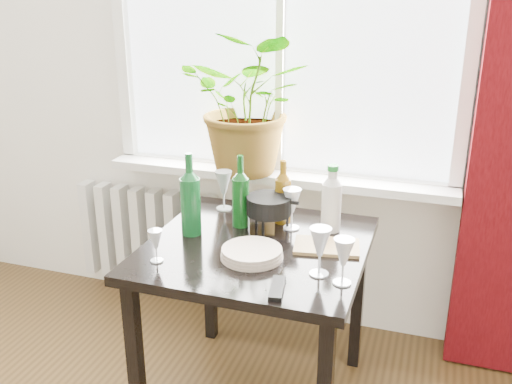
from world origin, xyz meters
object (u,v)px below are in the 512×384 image
(radiator, at_px, (148,236))
(table, at_px, (257,264))
(wine_bottle_right, at_px, (241,191))
(wineglass_back_center, at_px, (292,208))
(tv_remote, at_px, (277,288))
(wineglass_front_right, at_px, (320,251))
(plate_stack, at_px, (252,253))
(potted_plant, at_px, (252,104))
(cutting_board, at_px, (327,246))
(wine_bottle_left, at_px, (190,194))
(wineglass_front_left, at_px, (156,246))
(cleaning_bottle, at_px, (332,198))
(wineglass_back_left, at_px, (224,190))
(fondue_pot, at_px, (269,213))
(wineglass_far_right, at_px, (343,261))
(bottle_amber, at_px, (283,191))

(radiator, height_order, table, table)
(wine_bottle_right, xyz_separation_m, wineglass_back_center, (0.21, 0.04, -0.07))
(tv_remote, bearing_deg, wineglass_front_right, 44.93)
(tv_remote, bearing_deg, wineglass_back_center, 90.00)
(plate_stack, height_order, tv_remote, plate_stack)
(potted_plant, xyz_separation_m, cutting_board, (0.48, -0.50, -0.43))
(wine_bottle_left, relative_size, plate_stack, 1.48)
(wineglass_front_right, relative_size, wineglass_front_left, 1.44)
(wine_bottle_left, bearing_deg, table, -1.95)
(radiator, bearing_deg, cleaning_bottle, -20.32)
(wine_bottle_left, height_order, plate_stack, wine_bottle_left)
(wineglass_front_right, xyz_separation_m, cutting_board, (-0.02, 0.22, -0.08))
(wineglass_back_left, bearing_deg, radiator, 151.16)
(radiator, bearing_deg, fondue_pot, -29.29)
(wineglass_front_left, bearing_deg, wineglass_back_left, 85.45)
(wineglass_front_left, height_order, tv_remote, wineglass_front_left)
(wineglass_back_left, distance_m, plate_stack, 0.52)
(table, bearing_deg, fondue_pot, 88.88)
(radiator, distance_m, potted_plant, 1.03)
(wineglass_far_right, bearing_deg, wineglass_front_right, 157.14)
(cleaning_bottle, bearing_deg, plate_stack, -123.27)
(cleaning_bottle, height_order, tv_remote, cleaning_bottle)
(wineglass_front_right, bearing_deg, fondue_pot, 131.39)
(wineglass_front_right, xyz_separation_m, plate_stack, (-0.27, 0.05, -0.07))
(wine_bottle_right, height_order, fondue_pot, wine_bottle_right)
(wineglass_front_right, relative_size, wineglass_far_right, 1.06)
(table, xyz_separation_m, fondue_pot, (0.00, 0.15, 0.16))
(table, height_order, wineglass_front_left, wineglass_front_left)
(potted_plant, relative_size, cutting_board, 2.67)
(bottle_amber, bearing_deg, plate_stack, -92.42)
(cutting_board, bearing_deg, wineglass_far_right, -67.50)
(potted_plant, bearing_deg, wine_bottle_right, -77.76)
(wineglass_far_right, relative_size, cutting_board, 0.69)
(table, bearing_deg, wineglass_far_right, -29.04)
(wine_bottle_left, height_order, cutting_board, wine_bottle_left)
(table, relative_size, cutting_board, 3.40)
(bottle_amber, height_order, fondue_pot, bottle_amber)
(cleaning_bottle, distance_m, plate_stack, 0.43)
(wineglass_back_center, bearing_deg, wine_bottle_left, -154.63)
(wineglass_front_left, bearing_deg, cleaning_bottle, 41.32)
(potted_plant, bearing_deg, bottle_amber, -51.66)
(wine_bottle_right, bearing_deg, bottle_amber, 29.57)
(bottle_amber, bearing_deg, cleaning_bottle, -4.96)
(wine_bottle_right, bearing_deg, wineglass_back_left, 131.84)
(wine_bottle_left, height_order, tv_remote, wine_bottle_left)
(wineglass_back_center, distance_m, wineglass_back_left, 0.37)
(potted_plant, height_order, plate_stack, potted_plant)
(wine_bottle_left, relative_size, wineglass_back_center, 1.93)
(wine_bottle_right, distance_m, wineglass_front_left, 0.46)
(table, relative_size, wine_bottle_left, 2.43)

